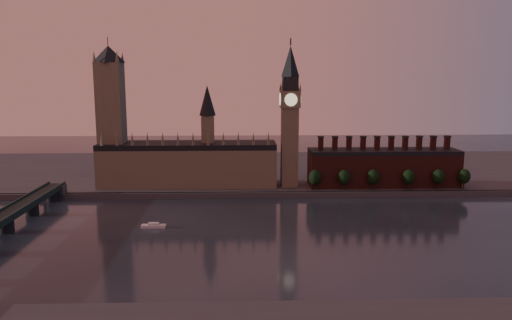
{
  "coord_description": "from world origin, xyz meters",
  "views": [
    {
      "loc": [
        -25.46,
        -251.19,
        86.23
      ],
      "look_at": [
        -16.26,
        55.0,
        33.07
      ],
      "focal_mm": 35.0,
      "sensor_mm": 36.0,
      "label": 1
    }
  ],
  "objects": [
    {
      "name": "embankment_tree_3",
      "position": [
        94.02,
        93.75,
        13.47
      ],
      "size": [
        8.6,
        8.6,
        14.88
      ],
      "color": "black",
      "rests_on": "north_bank"
    },
    {
      "name": "victoria_tower",
      "position": [
        -120.0,
        115.0,
        59.09
      ],
      "size": [
        24.0,
        24.0,
        108.0
      ],
      "color": "#756853",
      "rests_on": "north_bank"
    },
    {
      "name": "palace_of_westminster",
      "position": [
        -64.41,
        114.91,
        21.63
      ],
      "size": [
        130.0,
        30.3,
        74.0
      ],
      "color": "#756853",
      "rests_on": "north_bank"
    },
    {
      "name": "embankment_tree_1",
      "position": [
        47.66,
        93.86,
        13.47
      ],
      "size": [
        8.6,
        8.6,
        14.88
      ],
      "color": "black",
      "rests_on": "north_bank"
    },
    {
      "name": "chimney_block",
      "position": [
        80.0,
        110.0,
        17.82
      ],
      "size": [
        110.0,
        25.0,
        37.0
      ],
      "color": "#4F221E",
      "rests_on": "north_bank"
    },
    {
      "name": "river_boat",
      "position": [
        -75.52,
        22.93,
        1.06
      ],
      "size": [
        14.01,
        4.43,
        2.78
      ],
      "rotation": [
        0.0,
        0.0,
        -0.03
      ],
      "color": "silver",
      "rests_on": "ground"
    },
    {
      "name": "embankment_tree_0",
      "position": [
        26.94,
        94.81,
        13.47
      ],
      "size": [
        8.6,
        8.6,
        14.88
      ],
      "color": "black",
      "rests_on": "north_bank"
    },
    {
      "name": "embankment_tree_2",
      "position": [
        68.69,
        94.46,
        13.47
      ],
      "size": [
        8.6,
        8.6,
        14.88
      ],
      "color": "black",
      "rests_on": "north_bank"
    },
    {
      "name": "ground",
      "position": [
        0.0,
        0.0,
        0.0
      ],
      "size": [
        900.0,
        900.0,
        0.0
      ],
      "primitive_type": "plane",
      "color": "black",
      "rests_on": "ground"
    },
    {
      "name": "embankment_tree_4",
      "position": [
        115.65,
        94.06,
        13.47
      ],
      "size": [
        8.6,
        8.6,
        14.88
      ],
      "color": "black",
      "rests_on": "north_bank"
    },
    {
      "name": "north_bank",
      "position": [
        0.0,
        178.04,
        2.0
      ],
      "size": [
        900.0,
        182.0,
        4.0
      ],
      "color": "#45454A",
      "rests_on": "ground"
    },
    {
      "name": "big_ben",
      "position": [
        10.0,
        110.0,
        56.83
      ],
      "size": [
        15.0,
        15.0,
        107.0
      ],
      "color": "#756853",
      "rests_on": "north_bank"
    },
    {
      "name": "embankment_tree_5",
      "position": [
        134.74,
        94.88,
        13.47
      ],
      "size": [
        8.6,
        8.6,
        14.88
      ],
      "color": "black",
      "rests_on": "north_bank"
    }
  ]
}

